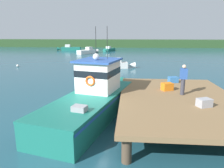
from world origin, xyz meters
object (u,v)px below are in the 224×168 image
(crate_single_far, at_px, (204,103))
(mooring_buoy_spare_mooring, at_px, (79,65))
(crate_stack_mid_dock, at_px, (167,87))
(moored_boat_outer_mooring, at_px, (109,50))
(moored_boat_mid_harbor, at_px, (69,48))
(mooring_buoy_inshore, at_px, (89,63))
(deckhand_by_the_boat, at_px, (183,79))
(mooring_buoy_outer, at_px, (18,66))
(main_fishing_boat, at_px, (94,97))
(moored_boat_far_left, at_px, (114,65))
(mooring_buoy_channel_marker, at_px, (110,69))
(crate_single_by_cleat, at_px, (173,80))
(moored_boat_off_the_point, at_px, (88,51))

(crate_single_far, bearing_deg, mooring_buoy_spare_mooring, 118.48)
(crate_stack_mid_dock, height_order, moored_boat_outer_mooring, crate_stack_mid_dock)
(moored_boat_mid_harbor, relative_size, mooring_buoy_inshore, 12.91)
(deckhand_by_the_boat, xyz_separation_m, mooring_buoy_outer, (-17.93, 16.00, -1.89))
(main_fishing_boat, distance_m, mooring_buoy_spare_mooring, 17.83)
(deckhand_by_the_boat, height_order, moored_boat_outer_mooring, deckhand_by_the_boat)
(mooring_buoy_spare_mooring, relative_size, mooring_buoy_outer, 1.13)
(deckhand_by_the_boat, distance_m, moored_boat_far_left, 16.89)
(mooring_buoy_channel_marker, bearing_deg, mooring_buoy_inshore, 124.06)
(crate_single_by_cleat, height_order, deckhand_by_the_boat, deckhand_by_the_boat)
(deckhand_by_the_boat, xyz_separation_m, mooring_buoy_inshore, (-8.84, 19.44, -1.82))
(moored_boat_outer_mooring, xyz_separation_m, mooring_buoy_outer, (-9.81, -26.97, -0.26))
(main_fishing_boat, distance_m, mooring_buoy_outer, 20.86)
(moored_boat_far_left, height_order, mooring_buoy_outer, moored_boat_far_left)
(crate_single_far, bearing_deg, crate_stack_mid_dock, 113.16)
(main_fishing_boat, distance_m, moored_boat_off_the_point, 36.98)
(mooring_buoy_channel_marker, bearing_deg, moored_boat_outer_mooring, 95.74)
(moored_boat_off_the_point, distance_m, mooring_buoy_inshore, 16.97)
(moored_boat_mid_harbor, relative_size, moored_boat_off_the_point, 1.16)
(crate_stack_mid_dock, distance_m, mooring_buoy_spare_mooring, 18.50)
(crate_single_by_cleat, distance_m, crate_single_far, 4.84)
(moored_boat_mid_harbor, bearing_deg, main_fishing_boat, -72.49)
(moored_boat_outer_mooring, bearing_deg, crate_single_by_cleat, -78.42)
(moored_boat_outer_mooring, distance_m, mooring_buoy_inshore, 23.54)
(deckhand_by_the_boat, relative_size, mooring_buoy_outer, 4.76)
(main_fishing_boat, bearing_deg, mooring_buoy_spare_mooring, 106.12)
(deckhand_by_the_boat, distance_m, mooring_buoy_outer, 24.11)
(crate_stack_mid_dock, bearing_deg, mooring_buoy_channel_marker, 109.05)
(deckhand_by_the_boat, relative_size, moored_boat_outer_mooring, 0.33)
(main_fishing_boat, height_order, moored_boat_mid_harbor, main_fishing_boat)
(moored_boat_outer_mooring, height_order, mooring_buoy_outer, moored_boat_outer_mooring)
(moored_boat_mid_harbor, bearing_deg, moored_boat_far_left, -63.81)
(mooring_buoy_inshore, height_order, mooring_buoy_outer, mooring_buoy_inshore)
(moored_boat_mid_harbor, xyz_separation_m, mooring_buoy_outer, (0.94, -28.63, -0.37))
(crate_single_by_cleat, xyz_separation_m, mooring_buoy_inshore, (-8.92, 16.51, -1.15))
(moored_boat_far_left, distance_m, moored_boat_outer_mooring, 27.06)
(crate_single_far, relative_size, mooring_buoy_inshore, 1.24)
(deckhand_by_the_boat, height_order, mooring_buoy_inshore, deckhand_by_the_boat)
(crate_stack_mid_dock, bearing_deg, crate_single_far, -66.84)
(mooring_buoy_spare_mooring, height_order, mooring_buoy_channel_marker, mooring_buoy_channel_marker)
(main_fishing_boat, bearing_deg, crate_stack_mid_dock, 13.95)
(crate_single_by_cleat, distance_m, mooring_buoy_channel_marker, 12.40)
(crate_single_by_cleat, relative_size, mooring_buoy_spare_mooring, 1.55)
(mooring_buoy_spare_mooring, bearing_deg, crate_stack_mid_dock, -60.66)
(crate_single_by_cleat, bearing_deg, mooring_buoy_inshore, 118.39)
(main_fishing_boat, relative_size, crate_single_far, 16.57)
(crate_stack_mid_dock, xyz_separation_m, moored_boat_far_left, (-4.20, 15.23, -0.96))
(crate_single_by_cleat, bearing_deg, mooring_buoy_outer, 144.05)
(crate_stack_mid_dock, distance_m, deckhand_by_the_boat, 1.27)
(mooring_buoy_channel_marker, bearing_deg, moored_boat_off_the_point, 107.65)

